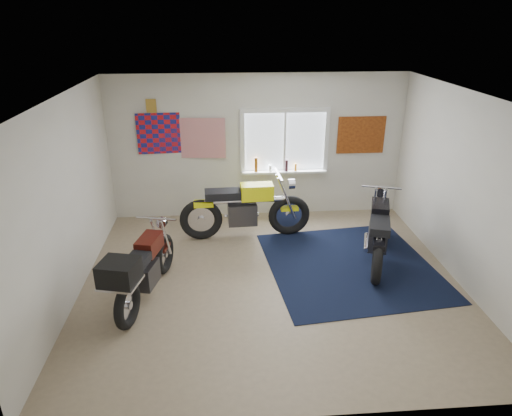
{
  "coord_description": "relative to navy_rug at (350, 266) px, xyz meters",
  "views": [
    {
      "loc": [
        -0.66,
        -5.77,
        3.67
      ],
      "look_at": [
        -0.19,
        0.4,
        1.01
      ],
      "focal_mm": 32.0,
      "sensor_mm": 36.0,
      "label": 1
    }
  ],
  "objects": [
    {
      "name": "ground",
      "position": [
        -1.29,
        -0.33,
        -0.01
      ],
      "size": [
        5.5,
        5.5,
        0.0
      ],
      "primitive_type": "plane",
      "color": "#9E896B",
      "rests_on": "ground"
    },
    {
      "name": "room_shell",
      "position": [
        -1.29,
        -0.33,
        1.63
      ],
      "size": [
        5.5,
        5.5,
        5.5
      ],
      "color": "white",
      "rests_on": "ground"
    },
    {
      "name": "navy_rug",
      "position": [
        0.0,
        0.0,
        0.0
      ],
      "size": [
        2.76,
        2.85,
        0.01
      ],
      "primitive_type": "cube",
      "rotation": [
        0.0,
        0.0,
        0.11
      ],
      "color": "black",
      "rests_on": "ground"
    },
    {
      "name": "window_assembly",
      "position": [
        -0.79,
        2.13,
        1.36
      ],
      "size": [
        1.66,
        0.17,
        1.26
      ],
      "color": "white",
      "rests_on": "room_shell"
    },
    {
      "name": "oil_bottles",
      "position": [
        -1.03,
        2.07,
        1.01
      ],
      "size": [
        0.81,
        0.07,
        0.28
      ],
      "color": "#8E4B14",
      "rests_on": "window_assembly"
    },
    {
      "name": "flag_display",
      "position": [
        -3.19,
        2.15,
        2.14
      ],
      "size": [
        1.6,
        0.1,
        1.17
      ],
      "color": "red",
      "rests_on": "room_shell"
    },
    {
      "name": "triumph_poster",
      "position": [
        0.66,
        2.15,
        1.54
      ],
      "size": [
        0.9,
        0.03,
        0.7
      ],
      "primitive_type": "cube",
      "color": "#A54C14",
      "rests_on": "room_shell"
    },
    {
      "name": "yellow_triumph",
      "position": [
        -1.59,
        1.17,
        0.5
      ],
      "size": [
        2.3,
        0.69,
        1.16
      ],
      "rotation": [
        0.0,
        0.0,
        0.05
      ],
      "color": "black",
      "rests_on": "ground"
    },
    {
      "name": "black_chrome_bike",
      "position": [
        0.46,
        0.19,
        0.46
      ],
      "size": [
        0.86,
        2.02,
        1.07
      ],
      "rotation": [
        0.0,
        0.0,
        1.26
      ],
      "color": "black",
      "rests_on": "navy_rug"
    },
    {
      "name": "maroon_tourer",
      "position": [
        -3.08,
        -0.75,
        0.51
      ],
      "size": [
        0.84,
        1.95,
        0.99
      ],
      "rotation": [
        0.0,
        0.0,
        1.34
      ],
      "color": "black",
      "rests_on": "ground"
    }
  ]
}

